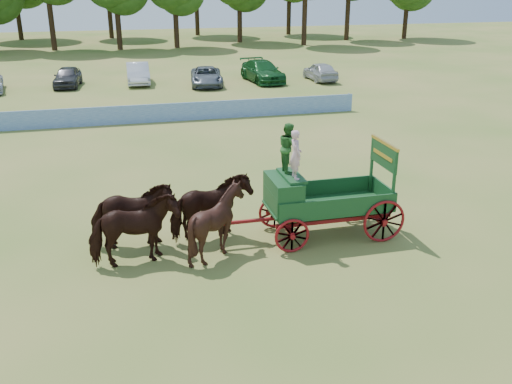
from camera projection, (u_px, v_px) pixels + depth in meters
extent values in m
plane|color=olive|center=(212.00, 267.00, 16.40)|extent=(160.00, 160.00, 0.00)
imported|color=black|center=(134.00, 231.00, 16.21)|extent=(2.66, 1.51, 2.12)
imported|color=black|center=(132.00, 216.00, 17.21)|extent=(2.59, 1.31, 2.12)
imported|color=black|center=(217.00, 222.00, 16.76)|extent=(2.01, 1.81, 2.13)
imported|color=black|center=(211.00, 209.00, 17.76)|extent=(2.72, 1.75, 2.12)
cube|color=maroon|center=(283.00, 222.00, 17.93)|extent=(0.12, 2.00, 0.12)
cube|color=maroon|center=(371.00, 213.00, 18.63)|extent=(0.12, 2.00, 0.12)
cube|color=maroon|center=(334.00, 221.00, 17.74)|extent=(3.80, 0.10, 0.12)
cube|color=maroon|center=(322.00, 208.00, 18.74)|extent=(3.80, 0.10, 0.12)
cube|color=maroon|center=(255.00, 220.00, 17.67)|extent=(2.80, 0.09, 0.09)
cube|color=#184A25|center=(328.00, 206.00, 18.14)|extent=(3.80, 1.80, 0.10)
cube|color=#184A25|center=(339.00, 207.00, 17.24)|extent=(3.80, 0.06, 0.55)
cube|color=#184A25|center=(319.00, 188.00, 18.83)|extent=(3.80, 0.06, 0.55)
cube|color=#184A25|center=(383.00, 192.00, 18.47)|extent=(0.06, 1.80, 0.55)
cube|color=#184A25|center=(283.00, 194.00, 17.60)|extent=(0.85, 1.70, 1.05)
cube|color=#184A25|center=(292.00, 176.00, 17.45)|extent=(0.55, 1.50, 0.08)
cube|color=#184A25|center=(272.00, 201.00, 17.58)|extent=(0.10, 1.60, 0.65)
cube|color=#184A25|center=(277.00, 209.00, 17.73)|extent=(0.55, 1.60, 0.06)
cube|color=#184A25|center=(394.00, 181.00, 17.49)|extent=(0.08, 0.08, 1.80)
cube|color=#184A25|center=(372.00, 166.00, 18.94)|extent=(0.08, 0.08, 1.80)
cube|color=#184A25|center=(384.00, 155.00, 18.00)|extent=(0.07, 1.75, 0.75)
cube|color=gold|center=(385.00, 143.00, 17.86)|extent=(0.08, 1.80, 0.09)
cube|color=gold|center=(383.00, 155.00, 17.99)|extent=(0.02, 1.30, 0.12)
torus|color=maroon|center=(292.00, 236.00, 17.09)|extent=(1.09, 0.09, 1.09)
torus|color=maroon|center=(275.00, 212.00, 18.81)|extent=(1.09, 0.09, 1.09)
torus|color=maroon|center=(384.00, 221.00, 17.73)|extent=(1.39, 0.09, 1.39)
torus|color=maroon|center=(359.00, 200.00, 19.45)|extent=(1.39, 0.09, 1.39)
imported|color=beige|center=(296.00, 155.00, 16.86)|extent=(0.36, 0.54, 1.49)
imported|color=#286425|center=(289.00, 147.00, 17.49)|extent=(0.58, 0.74, 1.53)
cube|color=#1D4F9F|center=(139.00, 114.00, 32.29)|extent=(26.00, 0.08, 1.05)
imported|color=#333338|center=(68.00, 77.00, 42.96)|extent=(2.19, 4.52, 1.49)
imported|color=silver|center=(138.00, 73.00, 44.13)|extent=(1.79, 4.84, 1.58)
imported|color=slate|center=(206.00, 76.00, 43.39)|extent=(2.93, 5.27, 1.39)
imported|color=#144C1E|center=(262.00, 71.00, 44.99)|extent=(2.84, 5.81, 1.63)
imported|color=#B2B2B7|center=(320.00, 71.00, 45.48)|extent=(1.81, 4.32, 1.46)
cylinder|color=#382314|center=(52.00, 25.00, 63.51)|extent=(0.60, 0.60, 5.46)
cylinder|color=#382314|center=(119.00, 29.00, 64.19)|extent=(0.60, 0.60, 4.60)
cylinder|color=#382314|center=(176.00, 28.00, 66.04)|extent=(0.60, 0.60, 4.36)
cylinder|color=#382314|center=(240.00, 23.00, 71.58)|extent=(0.60, 0.60, 4.59)
cylinder|color=#382314|center=(304.00, 21.00, 68.31)|extent=(0.60, 0.60, 5.57)
cylinder|color=#382314|center=(347.00, 19.00, 73.80)|extent=(0.60, 0.60, 5.22)
cylinder|color=#382314|center=(405.00, 21.00, 75.80)|extent=(0.60, 0.60, 4.59)
cylinder|color=#382314|center=(19.00, 19.00, 74.21)|extent=(0.60, 0.60, 5.22)
cylinder|color=#382314|center=(110.00, 19.00, 76.13)|extent=(0.60, 0.60, 5.03)
cylinder|color=#382314|center=(197.00, 14.00, 79.79)|extent=(0.60, 0.60, 5.76)
cylinder|color=#382314|center=(289.00, 15.00, 81.07)|extent=(0.60, 0.60, 5.22)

